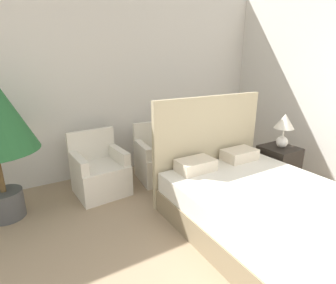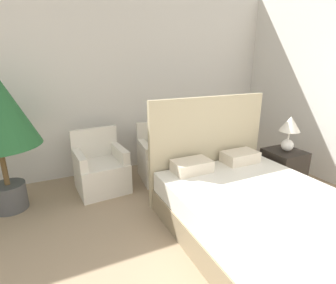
{
  "view_description": "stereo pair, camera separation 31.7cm",
  "coord_description": "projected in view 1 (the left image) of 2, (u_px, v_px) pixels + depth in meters",
  "views": [
    {
      "loc": [
        -1.59,
        -0.13,
        1.78
      ],
      "look_at": [
        0.13,
        2.8,
        0.7
      ],
      "focal_mm": 28.0,
      "sensor_mm": 36.0,
      "label": 1
    },
    {
      "loc": [
        -1.31,
        -0.28,
        1.78
      ],
      "look_at": [
        0.13,
        2.8,
        0.7
      ],
      "focal_mm": 28.0,
      "sensor_mm": 36.0,
      "label": 2
    }
  ],
  "objects": [
    {
      "name": "table_lamp",
      "position": [
        284.0,
        126.0,
        3.68
      ],
      "size": [
        0.27,
        0.27,
        0.49
      ],
      "color": "white",
      "rests_on": "nightstand"
    },
    {
      "name": "wall_back",
      "position": [
        127.0,
        81.0,
        4.14
      ],
      "size": [
        10.0,
        0.06,
        2.9
      ],
      "color": "silver",
      "rests_on": "ground_plane"
    },
    {
      "name": "nightstand",
      "position": [
        278.0,
        165.0,
        3.86
      ],
      "size": [
        0.47,
        0.47,
        0.57
      ],
      "color": "black",
      "rests_on": "ground_plane"
    },
    {
      "name": "bed",
      "position": [
        268.0,
        209.0,
        2.74
      ],
      "size": [
        1.63,
        2.2,
        1.34
      ],
      "color": "#8C7A5B",
      "rests_on": "ground_plane"
    },
    {
      "name": "armchair_near_window_left",
      "position": [
        100.0,
        174.0,
        3.59
      ],
      "size": [
        0.7,
        0.66,
        0.85
      ],
      "rotation": [
        0.0,
        0.0,
        0.07
      ],
      "color": "silver",
      "rests_on": "ground_plane"
    },
    {
      "name": "armchair_near_window_right",
      "position": [
        160.0,
        161.0,
        4.04
      ],
      "size": [
        0.72,
        0.69,
        0.85
      ],
      "rotation": [
        0.0,
        0.0,
        -0.11
      ],
      "color": "silver",
      "rests_on": "ground_plane"
    }
  ]
}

